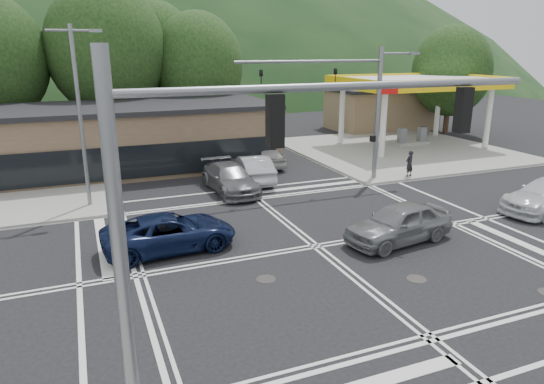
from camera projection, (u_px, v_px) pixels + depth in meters
name	position (u px, v px, depth m)	size (l,w,h in m)	color
ground	(316.00, 246.00, 20.13)	(120.00, 120.00, 0.00)	black
sidewalk_ne	(398.00, 150.00, 38.81)	(16.00, 16.00, 0.15)	gray
gas_station_canopy	(416.00, 85.00, 38.98)	(12.32, 8.34, 5.75)	silver
convenience_store	(381.00, 110.00, 48.97)	(10.00, 6.00, 3.80)	#846B4F
commercial_row	(90.00, 142.00, 31.81)	(24.00, 8.00, 4.00)	brown
hill_north	(119.00, 88.00, 100.14)	(252.00, 126.00, 140.00)	#173317
tree_n_b	(106.00, 49.00, 37.09)	(9.00, 9.00, 12.98)	#382619
tree_n_c	(197.00, 66.00, 39.97)	(7.60, 7.60, 10.87)	#382619
tree_n_e	(152.00, 57.00, 42.27)	(8.40, 8.40, 11.98)	#382619
tree_ne	(451.00, 71.00, 44.83)	(7.20, 7.20, 9.99)	#382619
streetlight_nw	(81.00, 109.00, 23.67)	(2.50, 0.25, 9.00)	slate
signal_mast_ne	(360.00, 98.00, 28.46)	(11.65, 0.30, 8.00)	slate
signal_mast_sw	(216.00, 203.00, 9.09)	(9.14, 0.28, 8.00)	slate
car_blue_west	(170.00, 232.00, 19.61)	(2.48, 5.37, 1.49)	#0C1536
car_grey_center	(399.00, 223.00, 20.39)	(1.99, 4.94, 1.68)	slate
car_queue_a	(252.00, 168.00, 29.66)	(1.74, 5.00, 1.65)	#9FA1A6
car_queue_b	(263.00, 156.00, 33.44)	(1.80, 4.48, 1.53)	#B1B1AD
car_northbound	(230.00, 178.00, 27.58)	(2.19, 5.38, 1.56)	#57595C
pedestrian	(409.00, 164.00, 30.31)	(0.59, 0.39, 1.63)	black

